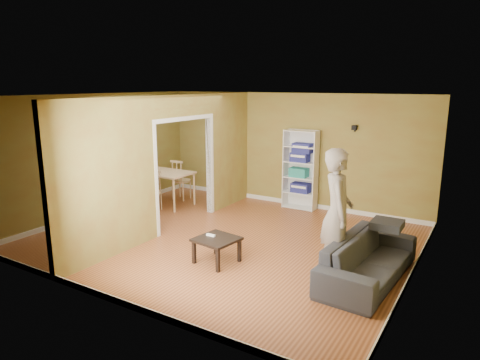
% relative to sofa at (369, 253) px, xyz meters
% --- Properties ---
extents(room_shell, '(6.50, 6.50, 6.50)m').
position_rel_sofa_xyz_m(room_shell, '(-2.70, 0.31, 0.89)').
color(room_shell, '#A6613A').
rests_on(room_shell, ground).
extents(partition, '(0.22, 5.50, 2.60)m').
position_rel_sofa_xyz_m(partition, '(-3.90, 0.31, 0.89)').
color(partition, olive).
rests_on(partition, ground).
extents(wall_speaker, '(0.10, 0.10, 0.10)m').
position_rel_sofa_xyz_m(wall_speaker, '(-1.20, 3.00, 1.49)').
color(wall_speaker, black).
rests_on(wall_speaker, room_shell).
extents(sofa, '(2.22, 1.07, 0.82)m').
position_rel_sofa_xyz_m(sofa, '(0.00, 0.00, 0.00)').
color(sofa, '#2D2D31').
rests_on(sofa, ground).
extents(person, '(1.00, 0.91, 2.24)m').
position_rel_sofa_xyz_m(person, '(-0.49, -0.04, 0.71)').
color(person, slate).
rests_on(person, ground).
extents(bookshelf, '(0.76, 0.33, 1.80)m').
position_rel_sofa_xyz_m(bookshelf, '(-2.33, 2.91, 0.49)').
color(bookshelf, white).
rests_on(bookshelf, ground).
extents(paper_box_navy_a, '(0.41, 0.27, 0.21)m').
position_rel_sofa_xyz_m(paper_box_navy_a, '(-2.31, 2.87, 0.08)').
color(paper_box_navy_a, navy).
rests_on(paper_box_navy_a, bookshelf).
extents(paper_box_teal, '(0.40, 0.26, 0.20)m').
position_rel_sofa_xyz_m(paper_box_teal, '(-2.37, 2.87, 0.42)').
color(paper_box_teal, '#1C7B79').
rests_on(paper_box_teal, bookshelf).
extents(paper_box_navy_b, '(0.40, 0.26, 0.20)m').
position_rel_sofa_xyz_m(paper_box_navy_b, '(-2.35, 2.87, 0.78)').
color(paper_box_navy_b, navy).
rests_on(paper_box_navy_b, bookshelf).
extents(paper_box_navy_c, '(0.42, 0.28, 0.22)m').
position_rel_sofa_xyz_m(paper_box_navy_c, '(-2.30, 2.87, 1.00)').
color(paper_box_navy_c, navy).
rests_on(paper_box_navy_c, bookshelf).
extents(coffee_table, '(0.62, 0.62, 0.41)m').
position_rel_sofa_xyz_m(coffee_table, '(-2.23, -0.65, -0.06)').
color(coffee_table, black).
rests_on(coffee_table, ground).
extents(game_controller, '(0.16, 0.04, 0.03)m').
position_rel_sofa_xyz_m(game_controller, '(-2.36, -0.62, 0.01)').
color(game_controller, white).
rests_on(game_controller, coffee_table).
extents(dining_table, '(1.27, 0.85, 0.79)m').
position_rel_sofa_xyz_m(dining_table, '(-5.16, 1.49, 0.30)').
color(dining_table, '#E5B38C').
rests_on(dining_table, ground).
extents(chair_left, '(0.48, 0.48, 0.92)m').
position_rel_sofa_xyz_m(chair_left, '(-5.98, 1.54, 0.05)').
color(chair_left, '#D9BE81').
rests_on(chair_left, ground).
extents(chair_near, '(0.46, 0.46, 0.89)m').
position_rel_sofa_xyz_m(chair_near, '(-5.08, 0.97, 0.04)').
color(chair_near, beige).
rests_on(chair_near, ground).
extents(chair_far, '(0.49, 0.49, 1.00)m').
position_rel_sofa_xyz_m(chair_far, '(-5.15, 2.09, 0.09)').
color(chair_far, tan).
rests_on(chair_far, ground).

